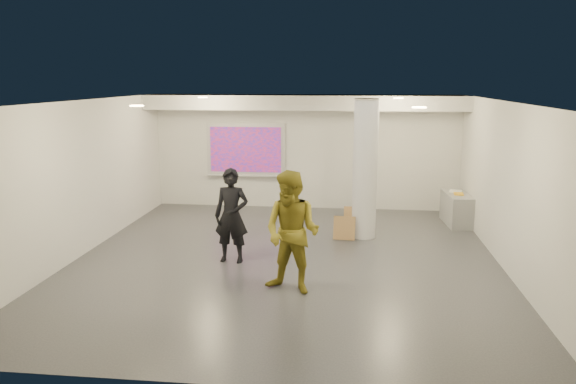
# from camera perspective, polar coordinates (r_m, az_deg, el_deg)

# --- Properties ---
(floor) EXTENTS (8.00, 9.00, 0.01)m
(floor) POSITION_cam_1_polar(r_m,az_deg,el_deg) (10.78, -0.25, -6.95)
(floor) COLOR #35373C
(floor) RESTS_ON ground
(ceiling) EXTENTS (8.00, 9.00, 0.01)m
(ceiling) POSITION_cam_1_polar(r_m,az_deg,el_deg) (10.24, -0.26, 9.19)
(ceiling) COLOR white
(ceiling) RESTS_ON floor
(wall_back) EXTENTS (8.00, 0.01, 3.00)m
(wall_back) POSITION_cam_1_polar(r_m,az_deg,el_deg) (14.83, 1.82, 4.08)
(wall_back) COLOR silver
(wall_back) RESTS_ON floor
(wall_front) EXTENTS (8.00, 0.01, 3.00)m
(wall_front) POSITION_cam_1_polar(r_m,az_deg,el_deg) (6.09, -5.32, -6.83)
(wall_front) COLOR silver
(wall_front) RESTS_ON floor
(wall_left) EXTENTS (0.01, 9.00, 3.00)m
(wall_left) POSITION_cam_1_polar(r_m,az_deg,el_deg) (11.58, -20.32, 1.27)
(wall_left) COLOR silver
(wall_left) RESTS_ON floor
(wall_right) EXTENTS (0.01, 9.00, 3.00)m
(wall_right) POSITION_cam_1_polar(r_m,az_deg,el_deg) (10.70, 21.53, 0.40)
(wall_right) COLOR silver
(wall_right) RESTS_ON floor
(soffit_band) EXTENTS (8.00, 1.10, 0.36)m
(soffit_band) POSITION_cam_1_polar(r_m,az_deg,el_deg) (14.17, 1.66, 9.10)
(soffit_band) COLOR silver
(soffit_band) RESTS_ON ceiling
(downlight_nw) EXTENTS (0.22, 0.22, 0.02)m
(downlight_nw) POSITION_cam_1_polar(r_m,az_deg,el_deg) (13.12, -8.65, 9.48)
(downlight_nw) COLOR #ECC480
(downlight_nw) RESTS_ON ceiling
(downlight_ne) EXTENTS (0.22, 0.22, 0.02)m
(downlight_ne) POSITION_cam_1_polar(r_m,az_deg,el_deg) (12.70, 11.16, 9.34)
(downlight_ne) COLOR #ECC480
(downlight_ne) RESTS_ON ceiling
(downlight_sw) EXTENTS (0.22, 0.22, 0.02)m
(downlight_sw) POSITION_cam_1_polar(r_m,az_deg,el_deg) (9.32, -15.12, 8.45)
(downlight_sw) COLOR #ECC480
(downlight_sw) RESTS_ON ceiling
(downlight_se) EXTENTS (0.22, 0.22, 0.02)m
(downlight_se) POSITION_cam_1_polar(r_m,az_deg,el_deg) (8.72, 13.18, 8.37)
(downlight_se) COLOR #ECC480
(downlight_se) RESTS_ON ceiling
(column) EXTENTS (0.52, 0.52, 3.00)m
(column) POSITION_cam_1_polar(r_m,az_deg,el_deg) (12.11, 7.84, 2.31)
(column) COLOR silver
(column) RESTS_ON floor
(projection_screen) EXTENTS (2.10, 0.13, 1.42)m
(projection_screen) POSITION_cam_1_polar(r_m,az_deg,el_deg) (15.00, -4.32, 4.24)
(projection_screen) COLOR silver
(projection_screen) RESTS_ON wall_back
(credenza) EXTENTS (0.63, 1.30, 0.73)m
(credenza) POSITION_cam_1_polar(r_m,az_deg,el_deg) (13.89, 16.80, -1.66)
(credenza) COLOR gray
(credenza) RESTS_ON floor
(papers_stack) EXTENTS (0.35, 0.41, 0.02)m
(papers_stack) POSITION_cam_1_polar(r_m,az_deg,el_deg) (14.04, 16.65, 0.07)
(papers_stack) COLOR white
(papers_stack) RESTS_ON credenza
(postit_pad) EXTENTS (0.24, 0.31, 0.03)m
(postit_pad) POSITION_cam_1_polar(r_m,az_deg,el_deg) (13.74, 16.95, -0.18)
(postit_pad) COLOR yellow
(postit_pad) RESTS_ON credenza
(cardboard_back) EXTENTS (0.62, 0.20, 0.67)m
(cardboard_back) POSITION_cam_1_polar(r_m,az_deg,el_deg) (12.32, 7.12, -3.05)
(cardboard_back) COLOR #A17947
(cardboard_back) RESTS_ON floor
(cardboard_front) EXTENTS (0.48, 0.20, 0.51)m
(cardboard_front) POSITION_cam_1_polar(r_m,az_deg,el_deg) (12.11, 5.73, -3.67)
(cardboard_front) COLOR #A17947
(cardboard_front) RESTS_ON floor
(woman) EXTENTS (0.68, 0.47, 1.78)m
(woman) POSITION_cam_1_polar(r_m,az_deg,el_deg) (10.54, -5.75, -2.41)
(woman) COLOR black
(woman) RESTS_ON floor
(man) EXTENTS (1.17, 1.04, 1.98)m
(man) POSITION_cam_1_polar(r_m,az_deg,el_deg) (8.98, 0.43, -4.13)
(man) COLOR olive
(man) RESTS_ON floor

